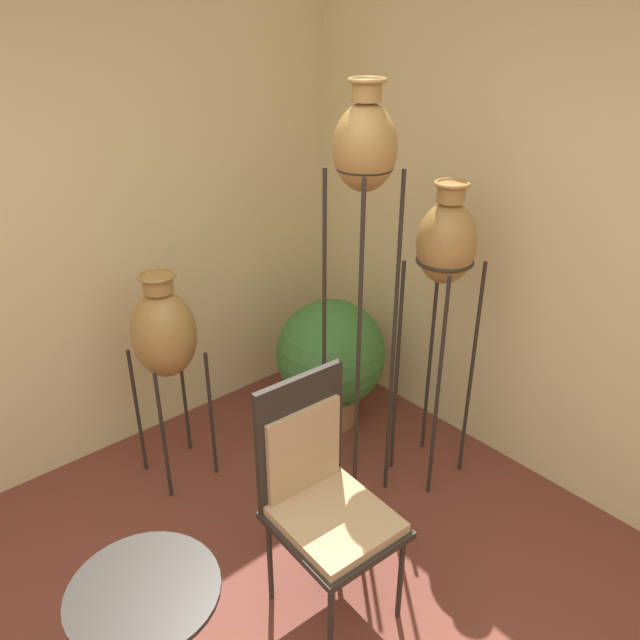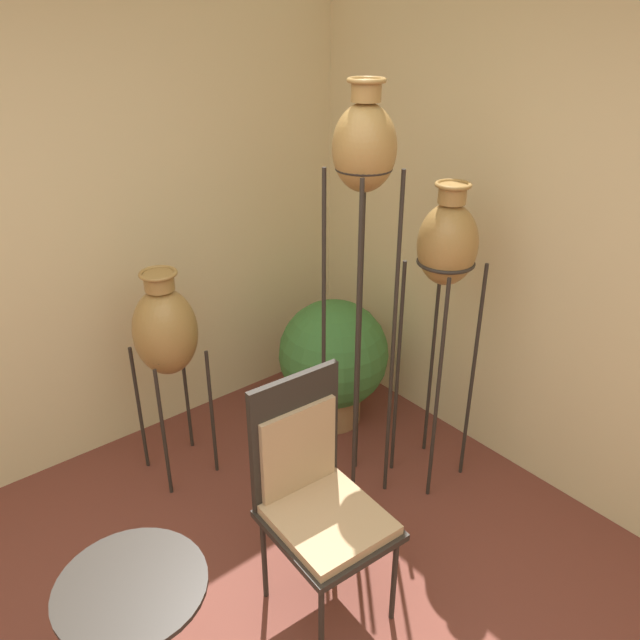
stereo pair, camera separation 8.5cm
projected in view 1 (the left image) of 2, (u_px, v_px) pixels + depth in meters
vase_stand_tall at (365, 164)px, 2.67m from camera, size 0.28×0.28×2.13m
vase_stand_medium at (446, 249)px, 3.00m from camera, size 0.30×0.30×1.67m
vase_stand_short at (164, 334)px, 3.18m from camera, size 0.33×0.33×1.22m
chair at (321, 490)px, 2.57m from camera, size 0.47×0.52×1.08m
side_table at (152, 635)px, 2.02m from camera, size 0.48×0.48×0.77m
potted_plant at (331, 358)px, 3.83m from camera, size 0.67×0.67×0.82m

